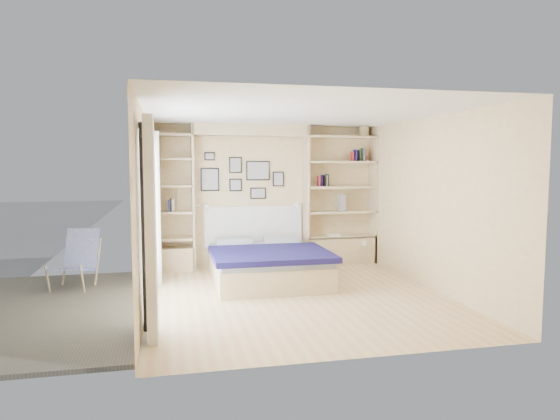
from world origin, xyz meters
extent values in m
plane|color=#D5BA80|center=(0.00, 0.00, 0.00)|extent=(4.50, 4.50, 0.00)
plane|color=#E9C58B|center=(0.00, 2.25, 1.25)|extent=(4.00, 0.00, 4.00)
plane|color=#E9C58B|center=(0.00, -2.25, 1.25)|extent=(4.00, 0.00, 4.00)
plane|color=#E9C58B|center=(-2.00, 0.00, 1.25)|extent=(0.00, 4.50, 4.50)
plane|color=#E9C58B|center=(2.00, 0.00, 1.25)|extent=(0.00, 4.50, 4.50)
plane|color=white|center=(0.00, 0.00, 2.50)|extent=(4.50, 4.50, 0.00)
cube|color=tan|center=(-1.30, 2.08, 1.25)|extent=(0.04, 0.35, 2.50)
cube|color=tan|center=(0.70, 2.08, 1.25)|extent=(0.04, 0.35, 2.50)
cube|color=tan|center=(-0.30, 2.08, 2.40)|extent=(2.00, 0.35, 0.20)
cube|color=tan|center=(1.98, 2.08, 1.25)|extent=(0.04, 0.35, 2.50)
cube|color=tan|center=(-1.98, 2.08, 1.25)|extent=(0.04, 0.35, 2.50)
cube|color=tan|center=(1.35, 2.08, 0.25)|extent=(1.30, 0.35, 0.50)
cube|color=tan|center=(-1.65, 2.08, 0.20)|extent=(0.70, 0.35, 0.40)
cube|color=black|center=(-1.97, 0.00, 2.23)|extent=(0.04, 2.08, 0.06)
cube|color=black|center=(-1.97, 0.00, 0.03)|extent=(0.04, 2.08, 0.06)
cube|color=black|center=(-1.97, -1.02, 1.10)|extent=(0.04, 0.06, 2.20)
cube|color=black|center=(-1.97, 1.02, 1.10)|extent=(0.04, 0.06, 2.20)
cube|color=silver|center=(-1.98, 0.00, 1.12)|extent=(0.01, 2.00, 2.20)
cube|color=white|center=(-1.88, -1.30, 1.15)|extent=(0.10, 0.45, 2.30)
cube|color=white|center=(-1.88, 1.30, 1.15)|extent=(0.10, 0.45, 2.30)
cube|color=tan|center=(1.35, 2.08, 0.50)|extent=(1.30, 0.35, 0.04)
cube|color=tan|center=(1.35, 2.08, 0.95)|extent=(1.30, 0.35, 0.04)
cube|color=tan|center=(1.35, 2.08, 1.40)|extent=(1.30, 0.35, 0.04)
cube|color=tan|center=(1.35, 2.08, 1.85)|extent=(1.30, 0.35, 0.04)
cube|color=tan|center=(1.35, 2.08, 2.30)|extent=(1.30, 0.35, 0.04)
cube|color=tan|center=(-1.65, 2.08, 0.55)|extent=(0.70, 0.35, 0.04)
cube|color=tan|center=(-1.65, 2.08, 1.00)|extent=(0.70, 0.35, 0.04)
cube|color=tan|center=(-1.65, 2.08, 1.45)|extent=(0.70, 0.35, 0.04)
cube|color=tan|center=(-1.65, 2.08, 1.90)|extent=(0.70, 0.35, 0.04)
cube|color=tan|center=(-1.65, 2.08, 2.30)|extent=(0.70, 0.35, 0.04)
cube|color=tan|center=(-0.24, 1.02, 0.18)|extent=(1.65, 2.06, 0.36)
cube|color=#9A9FA8|center=(-0.24, 1.02, 0.41)|extent=(1.61, 2.02, 0.10)
cube|color=#120F3C|center=(-0.24, 0.67, 0.48)|extent=(1.75, 1.44, 0.08)
cube|color=#9A9FA8|center=(-0.65, 1.75, 0.52)|extent=(0.57, 0.41, 0.12)
cube|color=#9A9FA8|center=(0.18, 1.75, 0.52)|extent=(0.57, 0.41, 0.12)
cube|color=white|center=(-0.24, 2.22, 0.72)|extent=(1.75, 0.04, 0.70)
cube|color=black|center=(-1.00, 2.23, 1.55)|extent=(0.32, 0.02, 0.40)
cube|color=gray|center=(-1.00, 2.21, 1.55)|extent=(0.28, 0.01, 0.36)
cube|color=black|center=(-0.55, 2.23, 1.80)|extent=(0.22, 0.02, 0.28)
cube|color=gray|center=(-0.55, 2.21, 1.80)|extent=(0.18, 0.01, 0.24)
cube|color=black|center=(-0.55, 2.23, 1.45)|extent=(0.22, 0.02, 0.22)
cube|color=gray|center=(-0.55, 2.21, 1.45)|extent=(0.18, 0.01, 0.18)
cube|color=black|center=(-0.15, 2.23, 1.70)|extent=(0.42, 0.02, 0.34)
cube|color=gray|center=(-0.15, 2.21, 1.70)|extent=(0.38, 0.01, 0.30)
cube|color=black|center=(-0.15, 2.23, 1.30)|extent=(0.28, 0.02, 0.20)
cube|color=gray|center=(-0.15, 2.21, 1.30)|extent=(0.24, 0.01, 0.16)
cube|color=black|center=(0.22, 2.23, 1.55)|extent=(0.20, 0.02, 0.26)
cube|color=gray|center=(0.22, 2.21, 1.55)|extent=(0.16, 0.01, 0.22)
cube|color=black|center=(-1.00, 2.23, 1.95)|extent=(0.18, 0.02, 0.14)
cube|color=gray|center=(-1.00, 2.21, 1.95)|extent=(0.14, 0.01, 0.10)
cylinder|color=silver|center=(-1.16, 2.00, 1.12)|extent=(0.20, 0.02, 0.02)
cone|color=white|center=(-1.06, 2.00, 1.10)|extent=(0.13, 0.12, 0.15)
cylinder|color=silver|center=(0.56, 2.00, 1.12)|extent=(0.20, 0.02, 0.02)
cone|color=white|center=(0.46, 2.00, 1.10)|extent=(0.13, 0.12, 0.15)
cube|color=maroon|center=(0.92, 2.07, 1.51)|extent=(0.02, 0.15, 0.18)
cube|color=navy|center=(1.00, 2.07, 1.52)|extent=(0.03, 0.15, 0.20)
cube|color=black|center=(1.00, 2.07, 1.51)|extent=(0.03, 0.15, 0.19)
cube|color=#BFB28C|center=(1.08, 2.07, 1.52)|extent=(0.04, 0.15, 0.19)
cube|color=#295952|center=(1.08, 2.07, 1.53)|extent=(0.03, 0.15, 0.22)
cube|color=#A51E1E|center=(1.55, 2.07, 1.96)|extent=(0.02, 0.15, 0.17)
cube|color=navy|center=(1.61, 2.07, 1.98)|extent=(0.03, 0.15, 0.21)
cube|color=black|center=(1.66, 2.07, 1.97)|extent=(0.03, 0.15, 0.20)
cube|color=beige|center=(1.67, 2.07, 1.97)|extent=(0.04, 0.15, 0.20)
cube|color=#26593F|center=(1.76, 2.07, 1.99)|extent=(0.03, 0.15, 0.24)
cube|color=#9F2944|center=(1.79, 2.07, 1.97)|extent=(0.03, 0.15, 0.21)
cube|color=navy|center=(-1.71, 2.07, 1.11)|extent=(0.02, 0.15, 0.19)
cube|color=black|center=(-1.67, 2.07, 1.13)|extent=(0.03, 0.15, 0.21)
cube|color=#BFB28C|center=(-1.63, 2.07, 1.13)|extent=(0.03, 0.15, 0.22)
cube|color=tan|center=(1.76, 2.07, 2.40)|extent=(0.13, 0.13, 0.15)
cone|color=tan|center=(1.76, 2.07, 2.51)|extent=(0.20, 0.20, 0.08)
cube|color=slate|center=(1.36, 2.07, 1.12)|extent=(0.12, 0.12, 0.30)
cube|color=white|center=(1.20, 2.02, 0.54)|extent=(0.22, 0.16, 0.03)
cube|color=#675E4C|center=(-3.60, 0.00, 0.00)|extent=(3.20, 4.00, 0.05)
cylinder|color=tan|center=(-3.37, 0.84, 0.22)|extent=(0.06, 0.15, 0.43)
cylinder|color=tan|center=(-2.90, 0.74, 0.22)|extent=(0.06, 0.15, 0.43)
cylinder|color=tan|center=(-3.24, 1.44, 0.33)|extent=(0.10, 0.35, 0.71)
cylinder|color=tan|center=(-2.77, 1.33, 0.33)|extent=(0.10, 0.35, 0.71)
cube|color=#3844A5|center=(-3.09, 1.01, 0.31)|extent=(0.61, 0.69, 0.16)
cube|color=#3844A5|center=(-3.00, 1.42, 0.55)|extent=(0.53, 0.33, 0.58)
camera|label=1|loc=(-1.68, -6.51, 1.82)|focal=32.00mm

